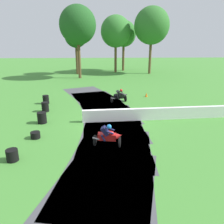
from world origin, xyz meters
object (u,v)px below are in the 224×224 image
motorcycle_chase_black (120,96)px  tire_stack_extra_a (46,100)px  tire_stack_near (12,155)px  tire_stack_mid_a (35,135)px  tire_stack_far (45,107)px  tire_stack_mid_b (42,118)px  motorcycle_lead_red (108,136)px  traffic_cone (146,95)px

motorcycle_chase_black → tire_stack_extra_a: size_ratio=2.16×
tire_stack_near → tire_stack_mid_a: 2.66m
motorcycle_chase_black → tire_stack_far: 6.95m
tire_stack_mid_a → tire_stack_extra_a: bearing=98.9°
motorcycle_chase_black → tire_stack_near: motorcycle_chase_black is taller
motorcycle_chase_black → tire_stack_mid_b: 8.06m
tire_stack_mid_b → tire_stack_far: size_ratio=1.00×
tire_stack_far → motorcycle_lead_red: bearing=-52.5°
motorcycle_lead_red → tire_stack_mid_a: size_ratio=3.00×
tire_stack_mid_a → traffic_cone: 13.21m
tire_stack_far → tire_stack_extra_a: 2.45m
tire_stack_mid_a → traffic_cone: traffic_cone is taller
motorcycle_lead_red → tire_stack_far: bearing=127.5°
tire_stack_near → motorcycle_chase_black: bearing=60.1°
tire_stack_mid_b → tire_stack_mid_a: bearing=-84.4°
motorcycle_chase_black → tire_stack_mid_b: bearing=-138.0°
tire_stack_mid_a → tire_stack_mid_b: tire_stack_mid_b is taller
traffic_cone → tire_stack_mid_a: bearing=-131.1°
tire_stack_extra_a → motorcycle_chase_black: bearing=2.3°
motorcycle_lead_red → traffic_cone: size_ratio=3.88×
tire_stack_mid_b → traffic_cone: (8.94, 7.37, -0.18)m
tire_stack_mid_a → tire_stack_near: bearing=-98.1°
motorcycle_lead_red → tire_stack_near: size_ratio=2.85×
tire_stack_far → traffic_cone: (9.37, 4.65, -0.18)m
tire_stack_far → traffic_cone: tire_stack_far is taller
motorcycle_chase_black → traffic_cone: (2.95, 1.98, -0.41)m
traffic_cone → tire_stack_extra_a: bearing=-167.1°
tire_stack_mid_a → tire_stack_far: tire_stack_far is taller
tire_stack_mid_a → tire_stack_mid_b: bearing=95.6°
motorcycle_chase_black → tire_stack_mid_a: size_ratio=3.04×
tire_stack_near → tire_stack_extra_a: bearing=94.6°
tire_stack_mid_a → tire_stack_mid_b: 2.61m
tire_stack_mid_a → tire_stack_extra_a: (-1.20, 7.69, 0.20)m
tire_stack_near → tire_stack_mid_b: (0.12, 5.21, 0.10)m
motorcycle_lead_red → traffic_cone: motorcycle_lead_red is taller
motorcycle_lead_red → tire_stack_extra_a: (-5.61, 9.00, -0.26)m
tire_stack_near → tire_stack_far: size_ratio=0.75×
motorcycle_chase_black → tire_stack_mid_a: (-5.73, -7.97, -0.43)m
motorcycle_chase_black → tire_stack_far: motorcycle_chase_black is taller
tire_stack_near → tire_stack_far: bearing=92.2°
tire_stack_far → tire_stack_extra_a: bearing=102.3°
tire_stack_mid_b → tire_stack_extra_a: same height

